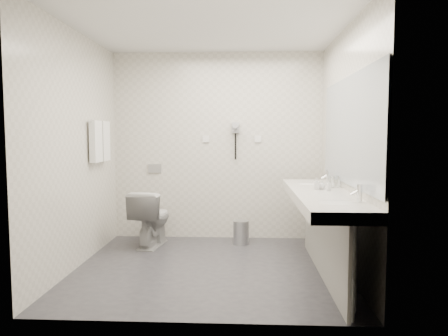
{
  "coord_description": "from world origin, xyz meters",
  "views": [
    {
      "loc": [
        0.37,
        -4.29,
        1.41
      ],
      "look_at": [
        0.15,
        0.15,
        1.05
      ],
      "focal_mm": 33.3,
      "sensor_mm": 36.0,
      "label": 1
    }
  ],
  "objects": [
    {
      "name": "bin_lid",
      "position": [
        0.33,
        0.97,
        0.3
      ],
      "size": [
        0.21,
        0.21,
        0.02
      ],
      "primitive_type": "cylinder",
      "color": "#B2B5BA",
      "rests_on": "pedal_bin"
    },
    {
      "name": "soap_bottle_a",
      "position": [
        1.11,
        -0.05,
        0.91
      ],
      "size": [
        0.06,
        0.06,
        0.12
      ],
      "primitive_type": "imported",
      "rotation": [
        0.0,
        0.0,
        -0.06
      ],
      "color": "beige",
      "rests_on": "vanity_counter"
    },
    {
      "name": "wall_right",
      "position": [
        1.4,
        0.0,
        1.25
      ],
      "size": [
        0.0,
        2.6,
        2.6
      ],
      "primitive_type": "plane",
      "rotation": [
        1.57,
        0.0,
        -1.57
      ],
      "color": "beige",
      "rests_on": "floor"
    },
    {
      "name": "switch_plate_a",
      "position": [
        -0.15,
        1.29,
        1.35
      ],
      "size": [
        0.09,
        0.02,
        0.09
      ],
      "primitive_type": "cube",
      "color": "white",
      "rests_on": "wall_back"
    },
    {
      "name": "basin_near",
      "position": [
        1.12,
        -0.85,
        0.83
      ],
      "size": [
        0.4,
        0.31,
        0.05
      ],
      "primitive_type": "ellipsoid",
      "color": "white",
      "rests_on": "vanity_counter"
    },
    {
      "name": "dryer_cord",
      "position": [
        0.25,
        1.26,
        1.25
      ],
      "size": [
        0.02,
        0.02,
        0.35
      ],
      "primitive_type": "cylinder",
      "color": "black",
      "rests_on": "dryer_cradle"
    },
    {
      "name": "dryer_barrel",
      "position": [
        0.25,
        1.2,
        1.53
      ],
      "size": [
        0.08,
        0.14,
        0.08
      ],
      "primitive_type": "cylinder",
      "rotation": [
        1.57,
        0.0,
        0.0
      ],
      "color": "#9B9CA0",
      "rests_on": "dryer_cradle"
    },
    {
      "name": "vanity_post_near",
      "position": [
        1.18,
        -1.24,
        0.38
      ],
      "size": [
        0.06,
        0.06,
        0.75
      ],
      "primitive_type": "cylinder",
      "color": "silver",
      "rests_on": "floor"
    },
    {
      "name": "towel_near",
      "position": [
        -1.34,
        0.41,
        1.33
      ],
      "size": [
        0.07,
        0.24,
        0.48
      ],
      "primitive_type": "cube",
      "color": "white",
      "rests_on": "towel_rail"
    },
    {
      "name": "faucet_near",
      "position": [
        1.32,
        -0.85,
        0.92
      ],
      "size": [
        0.04,
        0.04,
        0.15
      ],
      "primitive_type": "cylinder",
      "color": "silver",
      "rests_on": "vanity_counter"
    },
    {
      "name": "towel_rail",
      "position": [
        -1.35,
        0.55,
        1.55
      ],
      "size": [
        0.02,
        0.62,
        0.02
      ],
      "primitive_type": "cylinder",
      "rotation": [
        1.57,
        0.0,
        0.0
      ],
      "color": "silver",
      "rests_on": "wall_left"
    },
    {
      "name": "wall_left",
      "position": [
        -1.4,
        0.0,
        1.25
      ],
      "size": [
        0.0,
        2.6,
        2.6
      ],
      "primitive_type": "plane",
      "rotation": [
        1.57,
        0.0,
        1.57
      ],
      "color": "beige",
      "rests_on": "floor"
    },
    {
      "name": "vanity_post_far",
      "position": [
        1.18,
        0.84,
        0.38
      ],
      "size": [
        0.06,
        0.06,
        0.75
      ],
      "primitive_type": "cylinder",
      "color": "silver",
      "rests_on": "floor"
    },
    {
      "name": "vanity_panel",
      "position": [
        1.15,
        -0.2,
        0.38
      ],
      "size": [
        0.03,
        2.15,
        0.75
      ],
      "primitive_type": "cube",
      "color": "gray",
      "rests_on": "floor"
    },
    {
      "name": "wall_front",
      "position": [
        0.0,
        -1.3,
        1.25
      ],
      "size": [
        2.8,
        0.0,
        2.8
      ],
      "primitive_type": "plane",
      "rotation": [
        -1.57,
        0.0,
        0.0
      ],
      "color": "beige",
      "rests_on": "floor"
    },
    {
      "name": "dryer_cradle",
      "position": [
        0.25,
        1.27,
        1.5
      ],
      "size": [
        0.1,
        0.04,
        0.14
      ],
      "primitive_type": "cube",
      "color": "#9B9CA0",
      "rests_on": "wall_back"
    },
    {
      "name": "soap_bottle_c",
      "position": [
        1.21,
        -0.16,
        0.91
      ],
      "size": [
        0.05,
        0.05,
        0.11
      ],
      "primitive_type": "imported",
      "rotation": [
        0.0,
        0.0,
        -0.08
      ],
      "color": "beige",
      "rests_on": "vanity_counter"
    },
    {
      "name": "faucet_far",
      "position": [
        1.32,
        0.45,
        0.92
      ],
      "size": [
        0.04,
        0.04,
        0.15
      ],
      "primitive_type": "cylinder",
      "color": "silver",
      "rests_on": "vanity_counter"
    },
    {
      "name": "wall_back",
      "position": [
        0.0,
        1.3,
        1.25
      ],
      "size": [
        2.8,
        0.0,
        2.8
      ],
      "primitive_type": "plane",
      "rotation": [
        1.57,
        0.0,
        0.0
      ],
      "color": "beige",
      "rests_on": "floor"
    },
    {
      "name": "vanity_counter",
      "position": [
        1.12,
        -0.2,
        0.8
      ],
      "size": [
        0.55,
        2.2,
        0.1
      ],
      "primitive_type": "cube",
      "color": "silver",
      "rests_on": "floor"
    },
    {
      "name": "towel_far",
      "position": [
        -1.34,
        0.69,
        1.33
      ],
      "size": [
        0.07,
        0.24,
        0.48
      ],
      "primitive_type": "cube",
      "color": "white",
      "rests_on": "towel_rail"
    },
    {
      "name": "soap_bottle_b",
      "position": [
        1.17,
        -0.02,
        0.89
      ],
      "size": [
        0.1,
        0.1,
        0.09
      ],
      "primitive_type": "imported",
      "rotation": [
        0.0,
        0.0,
        -0.6
      ],
      "color": "beige",
      "rests_on": "vanity_counter"
    },
    {
      "name": "pedal_bin",
      "position": [
        0.33,
        0.97,
        0.15
      ],
      "size": [
        0.23,
        0.23,
        0.29
      ],
      "primitive_type": "cylinder",
      "rotation": [
        0.0,
        0.0,
        0.12
      ],
      "color": "#B2B5BA",
      "rests_on": "floor"
    },
    {
      "name": "switch_plate_b",
      "position": [
        0.55,
        1.29,
        1.35
      ],
      "size": [
        0.09,
        0.02,
        0.09
      ],
      "primitive_type": "cube",
      "color": "white",
      "rests_on": "wall_back"
    },
    {
      "name": "flush_plate",
      "position": [
        -0.85,
        1.29,
        0.95
      ],
      "size": [
        0.18,
        0.02,
        0.12
      ],
      "primitive_type": "cube",
      "color": "#B2B5BA",
      "rests_on": "wall_back"
    },
    {
      "name": "toilet",
      "position": [
        -0.8,
        0.84,
        0.36
      ],
      "size": [
        0.49,
        0.75,
        0.71
      ],
      "primitive_type": "imported",
      "rotation": [
        0.0,
        0.0,
        3.0
      ],
      "color": "white",
      "rests_on": "floor"
    },
    {
      "name": "ceiling",
      "position": [
        0.0,
        0.0,
        2.5
      ],
      "size": [
        2.8,
        2.8,
        0.0
      ],
      "primitive_type": "plane",
      "rotation": [
        3.14,
        0.0,
        0.0
      ],
      "color": "silver",
      "rests_on": "wall_back"
    },
    {
      "name": "glass_left",
      "position": [
        1.28,
        0.11,
        0.91
      ],
      "size": [
        0.08,
        0.08,
        0.12
      ],
      "primitive_type": "cylinder",
      "rotation": [
        0.0,
        0.0,
        -0.3
      ],
      "color": "silver",
      "rests_on": "vanity_counter"
    },
    {
      "name": "basin_far",
      "position": [
        1.12,
        0.45,
        0.83
      ],
      "size": [
        0.4,
        0.31,
        0.05
      ],
      "primitive_type": "ellipsoid",
      "color": "white",
      "rests_on": "vanity_counter"
    },
    {
      "name": "glass_right",
      "position": [
        1.36,
        0.15,
        0.91
      ],
      "size": [
        0.08,
        0.08,
        0.12
      ],
      "primitive_type": "cylinder",
      "rotation": [
        0.0,
        0.0,
        -0.19
      ],
      "color": "silver",
      "rests_on": "vanity_counter"
    },
    {
      "name": "floor",
      "position": [
        0.0,
        0.0,
        0.0
      ],
      "size": [
        2.8,
        2.8,
        0.0
      ],
      "primitive_type": "plane",
      "color": "#2E2E34",
      "rests_on": "ground"
    },
    {
      "name": "mirror",
      "position": [
        1.39,
        -0.2,
        1.45
      ],
      "size": [
        0.02,
        2.2,
        1.05
      ],
      "primitive_type": "cube",
      "color": "#B2BCC6",
      "rests_on": "wall_right"
    }
  ]
}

